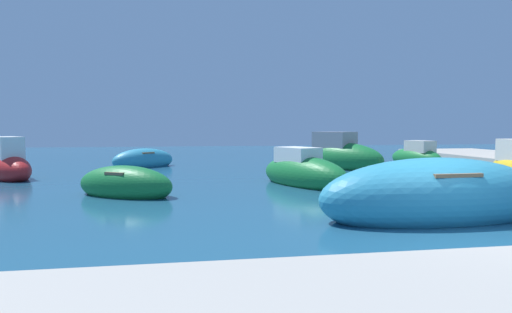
% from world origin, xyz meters
% --- Properties ---
extents(ground, '(80.00, 80.00, 0.00)m').
position_xyz_m(ground, '(0.00, 0.00, 0.00)').
color(ground, '#1E5170').
extents(moored_boat_0, '(5.63, 2.19, 1.82)m').
position_xyz_m(moored_boat_0, '(0.19, 1.76, 0.50)').
color(moored_boat_0, teal).
rests_on(moored_boat_0, ground).
extents(moored_boat_2, '(3.15, 4.50, 1.67)m').
position_xyz_m(moored_boat_2, '(-1.26, 7.76, 0.44)').
color(moored_boat_2, '#197233').
rests_on(moored_boat_2, ground).
extents(moored_boat_3, '(3.50, 2.79, 1.20)m').
position_xyz_m(moored_boat_3, '(-7.29, 6.28, 0.33)').
color(moored_boat_3, '#197233').
rests_on(moored_boat_3, ground).
extents(moored_boat_4, '(3.63, 3.11, 1.27)m').
position_xyz_m(moored_boat_4, '(-7.72, 15.83, 0.35)').
color(moored_boat_4, teal).
rests_on(moored_boat_4, ground).
extents(moored_boat_6, '(4.34, 5.02, 2.26)m').
position_xyz_m(moored_boat_6, '(2.31, 13.57, 0.60)').
color(moored_boat_6, '#197233').
rests_on(moored_boat_6, ground).
extents(moored_boat_7, '(3.77, 4.23, 2.02)m').
position_xyz_m(moored_boat_7, '(-12.84, 11.70, 0.49)').
color(moored_boat_7, '#B21E1E').
rests_on(moored_boat_7, ground).
extents(moored_boat_9, '(2.12, 3.83, 1.63)m').
position_xyz_m(moored_boat_9, '(7.38, 14.97, 0.43)').
color(moored_boat_9, '#197233').
rests_on(moored_boat_9, ground).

